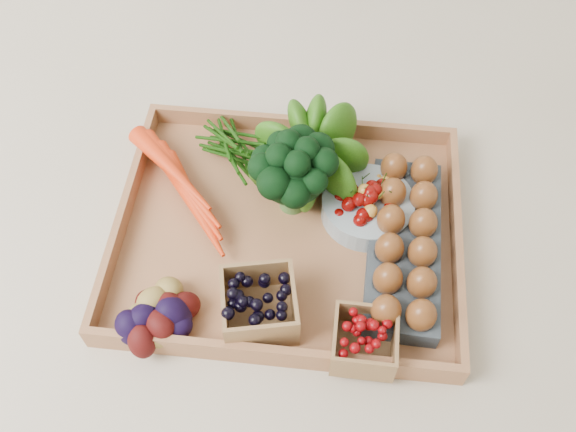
# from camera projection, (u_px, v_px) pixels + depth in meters

# --- Properties ---
(ground) EXTENTS (4.00, 4.00, 0.00)m
(ground) POSITION_uv_depth(u_px,v_px,m) (288.00, 236.00, 1.06)
(ground) COLOR beige
(ground) RESTS_ON ground
(tray) EXTENTS (0.55, 0.45, 0.01)m
(tray) POSITION_uv_depth(u_px,v_px,m) (288.00, 234.00, 1.05)
(tray) COLOR #AB7147
(tray) RESTS_ON ground
(carrots) EXTENTS (0.23, 0.17, 0.06)m
(carrots) POSITION_uv_depth(u_px,v_px,m) (181.00, 182.00, 1.07)
(carrots) COLOR red
(carrots) RESTS_ON tray
(lettuce) EXTENTS (0.14, 0.14, 0.14)m
(lettuce) POSITION_uv_depth(u_px,v_px,m) (310.00, 152.00, 1.05)
(lettuce) COLOR #1C4D0C
(lettuce) RESTS_ON tray
(broccoli) EXTENTS (0.14, 0.14, 0.11)m
(broccoli) POSITION_uv_depth(u_px,v_px,m) (292.00, 184.00, 1.03)
(broccoli) COLOR black
(broccoli) RESTS_ON tray
(cherry_bowl) EXTENTS (0.15, 0.15, 0.04)m
(cherry_bowl) POSITION_uv_depth(u_px,v_px,m) (367.00, 207.00, 1.05)
(cherry_bowl) COLOR #8C9EA5
(cherry_bowl) RESTS_ON tray
(egg_carton) EXTENTS (0.12, 0.32, 0.04)m
(egg_carton) POSITION_uv_depth(u_px,v_px,m) (403.00, 247.00, 1.01)
(egg_carton) COLOR #3B444B
(egg_carton) RESTS_ON tray
(potatoes) EXTENTS (0.13, 0.13, 0.07)m
(potatoes) POSITION_uv_depth(u_px,v_px,m) (156.00, 312.00, 0.92)
(potatoes) COLOR #360908
(potatoes) RESTS_ON tray
(punnet_blackberry) EXTENTS (0.13, 0.13, 0.07)m
(punnet_blackberry) POSITION_uv_depth(u_px,v_px,m) (259.00, 305.00, 0.93)
(punnet_blackberry) COLOR black
(punnet_blackberry) RESTS_ON tray
(punnet_raspberry) EXTENTS (0.09, 0.09, 0.06)m
(punnet_raspberry) POSITION_uv_depth(u_px,v_px,m) (364.00, 341.00, 0.91)
(punnet_raspberry) COLOR #6C0407
(punnet_raspberry) RESTS_ON tray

